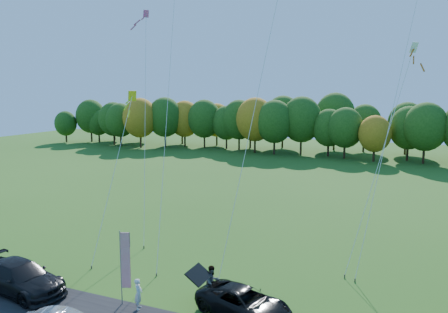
% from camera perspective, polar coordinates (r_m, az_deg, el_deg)
% --- Properties ---
extents(ground, '(160.00, 160.00, 0.00)m').
position_cam_1_polar(ground, '(24.53, -5.81, -18.43)').
color(ground, '#254F15').
extents(tree_line, '(116.00, 12.00, 10.00)m').
position_cam_1_polar(tree_line, '(75.64, 14.74, -0.08)').
color(tree_line, '#1E4711').
rests_on(tree_line, ground).
extents(black_suv, '(5.43, 3.55, 1.39)m').
position_cam_1_polar(black_suv, '(22.92, 2.59, -18.49)').
color(black_suv, black).
rests_on(black_suv, ground).
extents(dark_truck_a, '(6.19, 3.21, 1.72)m').
position_cam_1_polar(dark_truck_a, '(27.58, -25.09, -14.10)').
color(dark_truck_a, black).
rests_on(dark_truck_a, ground).
extents(person_tailgate_a, '(0.58, 0.69, 1.63)m').
position_cam_1_polar(person_tailgate_a, '(23.86, -11.11, -17.19)').
color(person_tailgate_a, silver).
rests_on(person_tailgate_a, ground).
extents(person_tailgate_b, '(1.06, 1.11, 1.81)m').
position_cam_1_polar(person_tailgate_b, '(24.50, -1.55, -16.06)').
color(person_tailgate_b, gray).
rests_on(person_tailgate_b, ground).
extents(feather_flag, '(0.50, 0.26, 4.01)m').
position_cam_1_polar(feather_flag, '(23.82, -12.88, -12.99)').
color(feather_flag, '#999999').
rests_on(feather_flag, ground).
extents(kite_delta_blue, '(5.72, 12.02, 24.65)m').
position_cam_1_polar(kite_delta_blue, '(31.11, -7.21, 9.82)').
color(kite_delta_blue, '#4C3F33').
rests_on(kite_delta_blue, ground).
extents(kite_parafoil_orange, '(5.85, 13.56, 29.20)m').
position_cam_1_polar(kite_parafoil_orange, '(31.96, 22.93, 13.87)').
color(kite_parafoil_orange, '#4C3F33').
rests_on(kite_parafoil_orange, ground).
extents(kite_delta_red, '(3.58, 9.14, 25.12)m').
position_cam_1_polar(kite_delta_red, '(27.55, 5.07, 11.21)').
color(kite_delta_red, '#4C3F33').
rests_on(kite_delta_red, ground).
extents(kite_diamond_yellow, '(1.80, 7.26, 11.48)m').
position_cam_1_polar(kite_diamond_yellow, '(30.88, -14.20, -2.07)').
color(kite_diamond_yellow, '#4C3F33').
rests_on(kite_diamond_yellow, ground).
extents(kite_diamond_white, '(3.64, 7.92, 14.71)m').
position_cam_1_polar(kite_diamond_white, '(29.64, 19.90, 0.35)').
color(kite_diamond_white, '#4C3F33').
rests_on(kite_diamond_white, ground).
extents(kite_diamond_pink, '(4.31, 7.42, 18.00)m').
position_cam_1_polar(kite_diamond_pink, '(34.24, -10.28, 4.62)').
color(kite_diamond_pink, '#4C3F33').
rests_on(kite_diamond_pink, ground).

